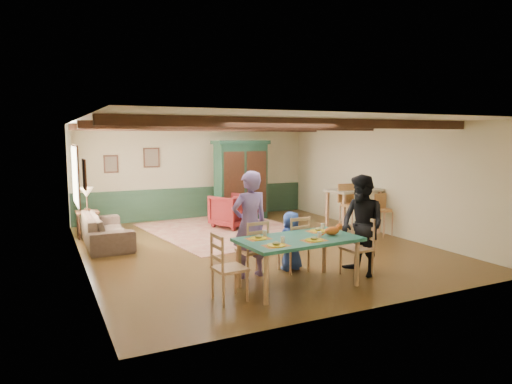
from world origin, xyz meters
name	(u,v)px	position (x,y,z in m)	size (l,w,h in m)	color
floor	(254,246)	(0.00, 0.00, 0.00)	(8.00, 8.00, 0.00)	#462E13
wall_back	(196,172)	(0.00, 4.00, 1.35)	(7.00, 0.02, 2.70)	beige
wall_left	(81,194)	(-3.50, 0.00, 1.35)	(0.02, 8.00, 2.70)	beige
wall_right	(381,179)	(3.50, 0.00, 1.35)	(0.02, 8.00, 2.70)	beige
ceiling	(254,122)	(0.00, 0.00, 2.70)	(7.00, 8.00, 0.02)	white
wainscot_back	(197,202)	(0.00, 3.98, 0.45)	(6.95, 0.03, 0.90)	#1C3423
ceiling_beam_front	(313,123)	(0.00, -2.30, 2.61)	(6.95, 0.16, 0.16)	black
ceiling_beam_mid	(246,126)	(0.00, 0.40, 2.61)	(6.95, 0.16, 0.16)	black
ceiling_beam_back	(207,128)	(0.00, 3.00, 2.61)	(6.95, 0.16, 0.16)	black
window_left	(75,176)	(-3.47, 1.70, 1.55)	(0.06, 1.60, 1.30)	white
picture_left_wall	(85,174)	(-3.47, -0.60, 1.75)	(0.04, 0.42, 0.52)	gray
picture_back_a	(152,158)	(-1.30, 3.97, 1.80)	(0.45, 0.04, 0.55)	gray
picture_back_b	(111,164)	(-2.40, 3.97, 1.65)	(0.38, 0.04, 0.48)	gray
dining_table	(298,263)	(-0.52, -2.75, 0.40)	(1.90, 1.06, 0.79)	#1C5A48
dining_chair_far_left	(252,249)	(-0.99, -2.02, 0.50)	(0.44, 0.46, 1.00)	tan
dining_chair_far_right	(294,243)	(-0.15, -1.96, 0.50)	(0.44, 0.46, 1.00)	tan
dining_chair_end_left	(230,267)	(-1.73, -2.83, 0.50)	(0.44, 0.46, 1.00)	tan
dining_chair_end_right	(357,247)	(0.69, -2.67, 0.50)	(0.44, 0.46, 1.00)	tan
person_man	(250,224)	(-1.00, -1.94, 0.91)	(0.66, 0.44, 1.82)	#785EA1
person_woman	(362,225)	(0.79, -2.66, 0.87)	(0.85, 0.66, 1.74)	black
person_child	(291,241)	(-0.16, -1.88, 0.53)	(0.52, 0.34, 1.06)	#2846A1
cat	(332,230)	(0.06, -2.82, 0.89)	(0.38, 0.15, 0.19)	#CF6224
place_setting_near_left	(276,242)	(-1.08, -3.05, 0.85)	(0.42, 0.32, 0.11)	gold
place_setting_near_center	(314,237)	(-0.40, -3.01, 0.85)	(0.42, 0.32, 0.11)	gold
place_setting_far_left	(258,236)	(-1.12, -2.53, 0.85)	(0.42, 0.32, 0.11)	gold
place_setting_far_right	(318,228)	(0.04, -2.45, 0.85)	(0.42, 0.32, 0.11)	gold
area_rug	(226,230)	(0.09, 1.86, 0.01)	(3.50, 4.16, 0.01)	beige
armoire	(241,180)	(1.08, 3.17, 1.14)	(1.61, 0.64, 2.27)	black
armchair	(233,211)	(0.39, 2.15, 0.44)	(0.94, 0.97, 0.88)	#470E12
sofa	(106,229)	(-2.89, 1.60, 0.34)	(2.31, 0.90, 0.67)	#413229
end_table	(88,224)	(-3.18, 2.52, 0.31)	(0.51, 0.51, 0.63)	black
table_lamp	(87,199)	(-3.18, 2.52, 0.91)	(0.32, 0.32, 0.57)	beige
counter_table	(353,211)	(2.78, 0.15, 0.55)	(1.33, 0.77, 1.11)	#C1B796
bar_stool_left	(350,211)	(2.42, -0.19, 0.63)	(0.45, 0.49, 1.27)	#B27D45
bar_stool_right	(384,215)	(3.28, -0.41, 0.51)	(0.36, 0.39, 1.01)	#B27D45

